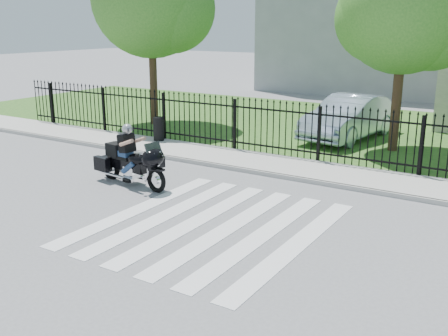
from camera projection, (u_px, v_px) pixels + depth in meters
The scene contains 10 objects.
ground at pixel (211, 225), 11.33m from camera, with size 120.00×120.00×0.00m, color slate.
crosswalk at pixel (211, 225), 11.33m from camera, with size 5.00×5.50×0.01m, color silver, non-canonical shape.
sidewalk at pixel (305, 169), 15.40m from camera, with size 40.00×2.00×0.12m, color #ADAAA3.
curb at pixel (290, 178), 14.58m from camera, with size 40.00×0.12×0.12m, color #ADAAA3.
grass_strip at pixel (374, 131), 21.14m from camera, with size 40.00×12.00×0.02m, color #24531C.
iron_fence at pixel (319, 135), 15.99m from camera, with size 26.00×0.04×1.80m.
tree_mid at pixel (405, 8), 16.67m from camera, with size 4.20×4.20×6.78m.
motorcycle_rider at pixel (130, 160), 14.00m from camera, with size 2.55×1.06×1.70m.
parked_car at pixel (349, 117), 19.51m from camera, with size 1.70×4.88×1.61m, color #ACBED9.
litter_bin at pixel (159, 129), 18.81m from camera, with size 0.38×0.38×0.85m, color black.
Camera 1 is at (5.83, -8.84, 4.22)m, focal length 42.00 mm.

